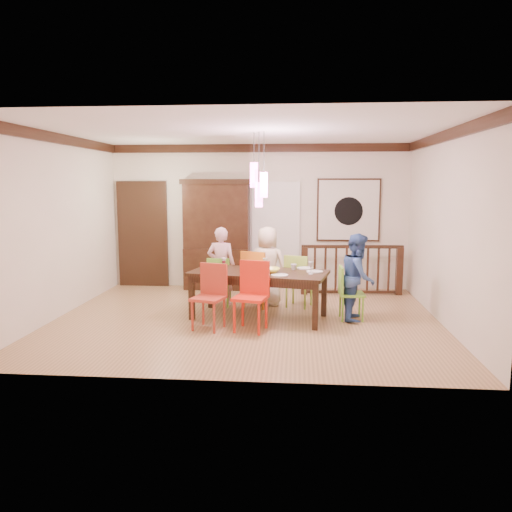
# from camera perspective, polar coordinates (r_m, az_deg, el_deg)

# --- Properties ---
(floor) EXTENTS (6.00, 6.00, 0.00)m
(floor) POSITION_cam_1_polar(r_m,az_deg,el_deg) (7.93, -1.14, -7.22)
(floor) COLOR #967148
(floor) RESTS_ON ground
(ceiling) EXTENTS (6.00, 6.00, 0.00)m
(ceiling) POSITION_cam_1_polar(r_m,az_deg,el_deg) (7.69, -1.21, 14.10)
(ceiling) COLOR white
(ceiling) RESTS_ON wall_back
(wall_back) EXTENTS (6.00, 0.00, 6.00)m
(wall_back) POSITION_cam_1_polar(r_m,az_deg,el_deg) (10.16, 0.30, 4.48)
(wall_back) COLOR beige
(wall_back) RESTS_ON floor
(wall_left) EXTENTS (0.00, 5.00, 5.00)m
(wall_left) POSITION_cam_1_polar(r_m,az_deg,el_deg) (8.52, -21.69, 3.18)
(wall_left) COLOR beige
(wall_left) RESTS_ON floor
(wall_right) EXTENTS (0.00, 5.00, 5.00)m
(wall_right) POSITION_cam_1_polar(r_m,az_deg,el_deg) (7.95, 20.92, 2.90)
(wall_right) COLOR beige
(wall_right) RESTS_ON floor
(crown_molding) EXTENTS (6.00, 5.00, 0.16)m
(crown_molding) POSITION_cam_1_polar(r_m,az_deg,el_deg) (7.68, -1.20, 13.51)
(crown_molding) COLOR black
(crown_molding) RESTS_ON wall_back
(panel_door) EXTENTS (1.04, 0.07, 2.24)m
(panel_door) POSITION_cam_1_polar(r_m,az_deg,el_deg) (10.60, -12.78, 2.27)
(panel_door) COLOR black
(panel_door) RESTS_ON wall_back
(white_doorway) EXTENTS (0.97, 0.05, 2.22)m
(white_doorway) POSITION_cam_1_polar(r_m,az_deg,el_deg) (10.13, 2.25, 2.20)
(white_doorway) COLOR silver
(white_doorway) RESTS_ON wall_back
(painting) EXTENTS (1.25, 0.06, 1.25)m
(painting) POSITION_cam_1_polar(r_m,az_deg,el_deg) (10.13, 10.53, 5.18)
(painting) COLOR black
(painting) RESTS_ON wall_back
(pendant_cluster) EXTENTS (0.27, 0.21, 1.14)m
(pendant_cluster) POSITION_cam_1_polar(r_m,az_deg,el_deg) (7.73, 0.34, 8.18)
(pendant_cluster) COLOR #FF4CB0
(pendant_cluster) RESTS_ON ceiling
(dining_table) EXTENTS (2.27, 1.38, 0.75)m
(dining_table) POSITION_cam_1_polar(r_m,az_deg,el_deg) (7.86, 0.33, -2.37)
(dining_table) COLOR black
(dining_table) RESTS_ON floor
(chair_far_left) EXTENTS (0.39, 0.39, 0.86)m
(chair_far_left) POSITION_cam_1_polar(r_m,az_deg,el_deg) (8.73, -4.15, -2.50)
(chair_far_left) COLOR #64A52D
(chair_far_left) RESTS_ON floor
(chair_far_mid) EXTENTS (0.57, 0.57, 0.99)m
(chair_far_mid) POSITION_cam_1_polar(r_m,az_deg,el_deg) (8.61, 0.21, -2.13)
(chair_far_mid) COLOR orange
(chair_far_mid) RESTS_ON floor
(chair_far_right) EXTENTS (0.53, 0.53, 0.92)m
(chair_far_right) POSITION_cam_1_polar(r_m,az_deg,el_deg) (8.65, 4.96, -2.39)
(chair_far_right) COLOR #9BCD3E
(chair_far_right) RESTS_ON floor
(chair_near_left) EXTENTS (0.53, 0.53, 0.95)m
(chair_near_left) POSITION_cam_1_polar(r_m,az_deg,el_deg) (7.31, -5.49, -4.20)
(chair_near_left) COLOR #AF3422
(chair_near_left) RESTS_ON floor
(chair_near_mid) EXTENTS (0.54, 0.54, 1.00)m
(chair_near_mid) POSITION_cam_1_polar(r_m,az_deg,el_deg) (7.19, -0.64, -4.13)
(chair_near_mid) COLOR red
(chair_near_mid) RESTS_ON floor
(chair_end_right) EXTENTS (0.40, 0.40, 0.84)m
(chair_end_right) POSITION_cam_1_polar(r_m,az_deg,el_deg) (7.95, 10.89, -3.77)
(chair_end_right) COLOR #76C234
(chair_end_right) RESTS_ON floor
(china_hutch) EXTENTS (1.40, 0.46, 2.21)m
(china_hutch) POSITION_cam_1_polar(r_m,az_deg,el_deg) (10.08, -4.51, 2.49)
(china_hutch) COLOR black
(china_hutch) RESTS_ON floor
(balustrade) EXTENTS (1.94, 0.18, 0.96)m
(balustrade) POSITION_cam_1_polar(r_m,az_deg,el_deg) (9.75, 10.88, -1.46)
(balustrade) COLOR black
(balustrade) RESTS_ON floor
(person_far_left) EXTENTS (0.52, 0.36, 1.37)m
(person_far_left) POSITION_cam_1_polar(r_m,az_deg,el_deg) (8.80, -3.99, -1.13)
(person_far_left) COLOR #FFC2D1
(person_far_left) RESTS_ON floor
(person_far_mid) EXTENTS (0.77, 0.60, 1.39)m
(person_far_mid) POSITION_cam_1_polar(r_m,az_deg,el_deg) (8.73, 1.32, -1.14)
(person_far_mid) COLOR beige
(person_far_mid) RESTS_ON floor
(person_end_right) EXTENTS (0.62, 0.74, 1.36)m
(person_end_right) POSITION_cam_1_polar(r_m,az_deg,el_deg) (7.93, 11.58, -2.36)
(person_end_right) COLOR #385A9E
(person_end_right) RESTS_ON floor
(serving_bowl) EXTENTS (0.36, 0.36, 0.08)m
(serving_bowl) POSITION_cam_1_polar(r_m,az_deg,el_deg) (7.70, 1.54, -1.67)
(serving_bowl) COLOR yellow
(serving_bowl) RESTS_ON dining_table
(small_bowl) EXTENTS (0.22, 0.22, 0.06)m
(small_bowl) POSITION_cam_1_polar(r_m,az_deg,el_deg) (7.89, -0.73, -1.52)
(small_bowl) COLOR white
(small_bowl) RESTS_ON dining_table
(cup_left) EXTENTS (0.13, 0.13, 0.09)m
(cup_left) POSITION_cam_1_polar(r_m,az_deg,el_deg) (7.73, -3.71, -1.60)
(cup_left) COLOR silver
(cup_left) RESTS_ON dining_table
(cup_right) EXTENTS (0.12, 0.12, 0.09)m
(cup_right) POSITION_cam_1_polar(r_m,az_deg,el_deg) (8.02, 4.33, -1.25)
(cup_right) COLOR silver
(cup_right) RESTS_ON dining_table
(plate_far_left) EXTENTS (0.26, 0.26, 0.01)m
(plate_far_left) POSITION_cam_1_polar(r_m,az_deg,el_deg) (8.18, -4.63, -1.33)
(plate_far_left) COLOR white
(plate_far_left) RESTS_ON dining_table
(plate_far_mid) EXTENTS (0.26, 0.26, 0.01)m
(plate_far_mid) POSITION_cam_1_polar(r_m,az_deg,el_deg) (8.19, 0.58, -1.30)
(plate_far_mid) COLOR white
(plate_far_mid) RESTS_ON dining_table
(plate_far_right) EXTENTS (0.26, 0.26, 0.01)m
(plate_far_right) POSITION_cam_1_polar(r_m,az_deg,el_deg) (8.16, 5.64, -1.38)
(plate_far_right) COLOR white
(plate_far_right) RESTS_ON dining_table
(plate_near_left) EXTENTS (0.26, 0.26, 0.01)m
(plate_near_left) POSITION_cam_1_polar(r_m,az_deg,el_deg) (7.66, -5.37, -2.00)
(plate_near_left) COLOR white
(plate_near_left) RESTS_ON dining_table
(plate_near_mid) EXTENTS (0.26, 0.26, 0.01)m
(plate_near_mid) POSITION_cam_1_polar(r_m,az_deg,el_deg) (7.50, 2.70, -2.20)
(plate_near_mid) COLOR white
(plate_near_mid) RESTS_ON dining_table
(plate_end_right) EXTENTS (0.26, 0.26, 0.01)m
(plate_end_right) POSITION_cam_1_polar(r_m,az_deg,el_deg) (7.85, 6.74, -1.77)
(plate_end_right) COLOR white
(plate_end_right) RESTS_ON dining_table
(wine_glass_a) EXTENTS (0.08, 0.08, 0.19)m
(wine_glass_a) POSITION_cam_1_polar(r_m,az_deg,el_deg) (8.03, -3.71, -0.88)
(wine_glass_a) COLOR #590C19
(wine_glass_a) RESTS_ON dining_table
(wine_glass_b) EXTENTS (0.08, 0.08, 0.19)m
(wine_glass_b) POSITION_cam_1_polar(r_m,az_deg,el_deg) (7.98, 1.04, -0.91)
(wine_glass_b) COLOR silver
(wine_glass_b) RESTS_ON dining_table
(wine_glass_c) EXTENTS (0.08, 0.08, 0.19)m
(wine_glass_c) POSITION_cam_1_polar(r_m,az_deg,el_deg) (7.58, -0.59, -1.40)
(wine_glass_c) COLOR #590C19
(wine_glass_c) RESTS_ON dining_table
(wine_glass_d) EXTENTS (0.08, 0.08, 0.19)m
(wine_glass_d) POSITION_cam_1_polar(r_m,az_deg,el_deg) (7.65, 6.30, -1.37)
(wine_glass_d) COLOR silver
(wine_glass_d) RESTS_ON dining_table
(napkin) EXTENTS (0.18, 0.14, 0.01)m
(napkin) POSITION_cam_1_polar(r_m,az_deg,el_deg) (7.51, -0.52, -2.18)
(napkin) COLOR #D83359
(napkin) RESTS_ON dining_table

